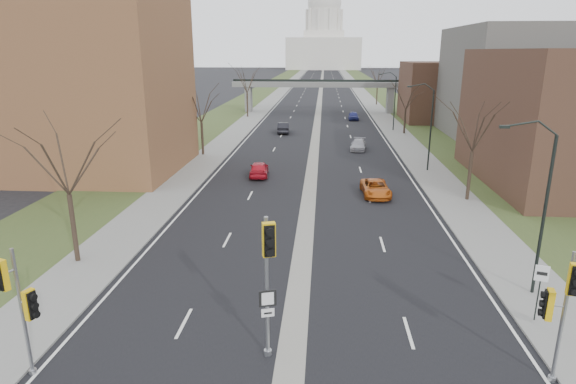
# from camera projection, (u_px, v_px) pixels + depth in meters

# --- Properties ---
(ground) EXTENTS (700.00, 700.00, 0.00)m
(ground) POSITION_uv_depth(u_px,v_px,m) (291.00, 355.00, 19.43)
(ground) COLOR black
(ground) RESTS_ON ground
(road_surface) EXTENTS (20.00, 600.00, 0.01)m
(road_surface) POSITION_uv_depth(u_px,v_px,m) (321.00, 87.00, 162.94)
(road_surface) COLOR black
(road_surface) RESTS_ON ground
(median_strip) EXTENTS (1.20, 600.00, 0.02)m
(median_strip) POSITION_uv_depth(u_px,v_px,m) (321.00, 87.00, 162.94)
(median_strip) COLOR gray
(median_strip) RESTS_ON ground
(sidewalk_right) EXTENTS (4.00, 600.00, 0.12)m
(sidewalk_right) POSITION_uv_depth(u_px,v_px,m) (357.00, 87.00, 162.07)
(sidewalk_right) COLOR gray
(sidewalk_right) RESTS_ON ground
(sidewalk_left) EXTENTS (4.00, 600.00, 0.12)m
(sidewalk_left) POSITION_uv_depth(u_px,v_px,m) (286.00, 87.00, 163.78)
(sidewalk_left) COLOR gray
(sidewalk_left) RESTS_ON ground
(grass_verge_right) EXTENTS (8.00, 600.00, 0.10)m
(grass_verge_right) POSITION_uv_depth(u_px,v_px,m) (375.00, 87.00, 161.65)
(grass_verge_right) COLOR #30411E
(grass_verge_right) RESTS_ON ground
(grass_verge_left) EXTENTS (8.00, 600.00, 0.10)m
(grass_verge_left) POSITION_uv_depth(u_px,v_px,m) (268.00, 87.00, 164.21)
(grass_verge_left) COLOR #30411E
(grass_verge_left) RESTS_ON ground
(apartment_building) EXTENTS (25.00, 16.00, 22.00)m
(apartment_building) POSITION_uv_depth(u_px,v_px,m) (47.00, 60.00, 46.88)
(apartment_building) COLOR brown
(apartment_building) RESTS_ON ground
(commercial_block_mid) EXTENTS (18.00, 22.00, 15.00)m
(commercial_block_mid) POSITION_uv_depth(u_px,v_px,m) (523.00, 84.00, 65.08)
(commercial_block_mid) COLOR #5B5A53
(commercial_block_mid) RESTS_ON ground
(commercial_block_far) EXTENTS (14.00, 14.00, 10.00)m
(commercial_block_far) POSITION_uv_depth(u_px,v_px,m) (445.00, 92.00, 83.43)
(commercial_block_far) COLOR #482D21
(commercial_block_far) RESTS_ON ground
(pedestrian_bridge) EXTENTS (34.00, 3.00, 6.45)m
(pedestrian_bridge) POSITION_uv_depth(u_px,v_px,m) (319.00, 88.00, 94.60)
(pedestrian_bridge) COLOR slate
(pedestrian_bridge) RESTS_ON ground
(capitol) EXTENTS (48.00, 42.00, 55.75)m
(capitol) POSITION_uv_depth(u_px,v_px,m) (324.00, 40.00, 320.34)
(capitol) COLOR silver
(capitol) RESTS_ON ground
(streetlight_near) EXTENTS (2.61, 0.20, 8.70)m
(streetlight_near) POSITION_uv_depth(u_px,v_px,m) (535.00, 160.00, 22.43)
(streetlight_near) COLOR black
(streetlight_near) RESTS_ON sidewalk_right
(streetlight_mid) EXTENTS (2.61, 0.20, 8.70)m
(streetlight_mid) POSITION_uv_depth(u_px,v_px,m) (425.00, 102.00, 47.30)
(streetlight_mid) COLOR black
(streetlight_mid) RESTS_ON sidewalk_right
(streetlight_far) EXTENTS (2.61, 0.20, 8.70)m
(streetlight_far) POSITION_uv_depth(u_px,v_px,m) (390.00, 85.00, 72.18)
(streetlight_far) COLOR black
(streetlight_far) RESTS_ON sidewalk_right
(tree_left_a) EXTENTS (7.20, 7.20, 9.40)m
(tree_left_a) POSITION_uv_depth(u_px,v_px,m) (63.00, 150.00, 26.14)
(tree_left_a) COLOR #382B21
(tree_left_a) RESTS_ON sidewalk_left
(tree_left_b) EXTENTS (6.75, 6.75, 8.81)m
(tree_left_b) POSITION_uv_depth(u_px,v_px,m) (201.00, 102.00, 54.95)
(tree_left_b) COLOR #382B21
(tree_left_b) RESTS_ON sidewalk_left
(tree_left_c) EXTENTS (7.65, 7.65, 9.99)m
(tree_left_c) POSITION_uv_depth(u_px,v_px,m) (247.00, 78.00, 87.25)
(tree_left_c) COLOR #382B21
(tree_left_c) RESTS_ON sidewalk_left
(tree_right_a) EXTENTS (7.20, 7.20, 9.40)m
(tree_right_a) POSITION_uv_depth(u_px,v_px,m) (476.00, 120.00, 37.68)
(tree_right_a) COLOR #382B21
(tree_right_a) RESTS_ON sidewalk_right
(tree_right_b) EXTENTS (6.30, 6.30, 8.22)m
(tree_right_b) POSITION_uv_depth(u_px,v_px,m) (407.00, 94.00, 69.49)
(tree_right_b) COLOR #382B21
(tree_right_b) RESTS_ON sidewalk_right
(tree_right_c) EXTENTS (7.65, 7.65, 9.99)m
(tree_right_c) POSITION_uv_depth(u_px,v_px,m) (378.00, 73.00, 107.41)
(tree_right_c) COLOR #382B21
(tree_right_c) RESTS_ON sidewalk_right
(signal_pole_left) EXTENTS (1.16, 0.86, 5.16)m
(signal_pole_left) POSITION_uv_depth(u_px,v_px,m) (18.00, 298.00, 17.14)
(signal_pole_left) COLOR gray
(signal_pole_left) RESTS_ON ground
(signal_pole_median) EXTENTS (0.79, 0.99, 5.93)m
(signal_pole_median) POSITION_uv_depth(u_px,v_px,m) (268.00, 265.00, 18.01)
(signal_pole_median) COLOR gray
(signal_pole_median) RESTS_ON ground
(signal_pole_right) EXTENTS (0.87, 1.08, 5.22)m
(signal_pole_right) POSITION_uv_depth(u_px,v_px,m) (562.00, 301.00, 16.85)
(signal_pole_right) COLOR gray
(signal_pole_right) RESTS_ON ground
(speed_limit_sign) EXTENTS (0.56, 0.21, 2.69)m
(speed_limit_sign) POSITION_uv_depth(u_px,v_px,m) (540.00, 283.00, 21.26)
(speed_limit_sign) COLOR black
(speed_limit_sign) RESTS_ON sidewalk_right
(car_left_near) EXTENTS (2.10, 4.50, 1.49)m
(car_left_near) POSITION_uv_depth(u_px,v_px,m) (259.00, 169.00, 47.01)
(car_left_near) COLOR red
(car_left_near) RESTS_ON ground
(car_left_far) EXTENTS (1.98, 4.89, 1.58)m
(car_left_far) POSITION_uv_depth(u_px,v_px,m) (283.00, 128.00, 71.98)
(car_left_far) COLOR black
(car_left_far) RESTS_ON ground
(car_right_near) EXTENTS (2.44, 4.88, 1.33)m
(car_right_near) POSITION_uv_depth(u_px,v_px,m) (376.00, 188.00, 40.73)
(car_right_near) COLOR #BB5513
(car_right_near) RESTS_ON ground
(car_right_mid) EXTENTS (2.34, 4.59, 1.28)m
(car_right_mid) POSITION_uv_depth(u_px,v_px,m) (358.00, 145.00, 59.61)
(car_right_mid) COLOR #9F9FA6
(car_right_mid) RESTS_ON ground
(car_right_far) EXTENTS (1.78, 4.32, 1.46)m
(car_right_far) POSITION_uv_depth(u_px,v_px,m) (353.00, 116.00, 85.62)
(car_right_far) COLOR navy
(car_right_far) RESTS_ON ground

